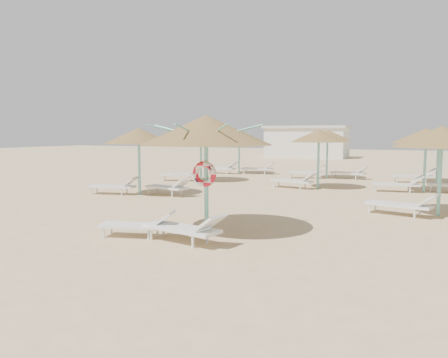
% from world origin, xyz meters
% --- Properties ---
extents(ground, '(120.00, 120.00, 0.00)m').
position_xyz_m(ground, '(0.00, 0.00, 0.00)').
color(ground, tan).
rests_on(ground, ground).
extents(main_palapa, '(3.29, 3.29, 2.95)m').
position_xyz_m(main_palapa, '(0.17, 0.11, 2.56)').
color(main_palapa, '#75CBBE').
rests_on(main_palapa, ground).
extents(lounger_main_a, '(1.88, 0.99, 0.66)m').
position_xyz_m(lounger_main_a, '(-1.04, -1.06, 0.31)').
color(lounger_main_a, white).
rests_on(lounger_main_a, ground).
extents(lounger_main_b, '(2.14, 1.00, 0.75)m').
position_xyz_m(lounger_main_b, '(0.25, -1.08, 0.36)').
color(lounger_main_b, white).
rests_on(lounger_main_b, ground).
extents(palapa_field, '(14.95, 12.96, 2.72)m').
position_xyz_m(palapa_field, '(0.29, 10.45, 2.31)').
color(palapa_field, '#75CBBE').
rests_on(palapa_field, ground).
extents(service_hut, '(8.40, 4.40, 3.25)m').
position_xyz_m(service_hut, '(-6.00, 35.00, 1.64)').
color(service_hut, silver).
rests_on(service_hut, ground).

